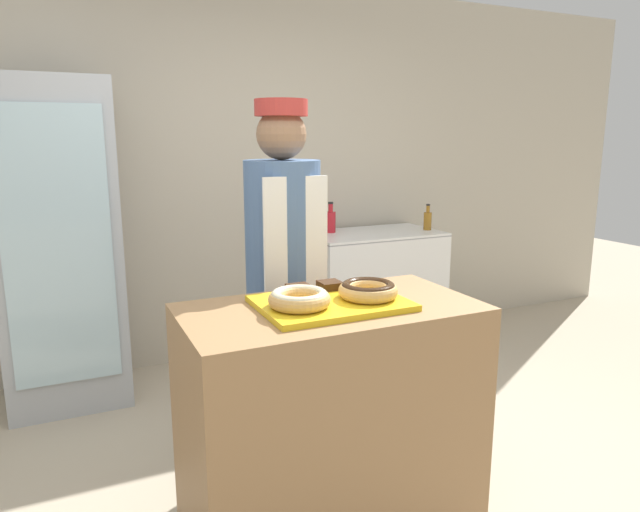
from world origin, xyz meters
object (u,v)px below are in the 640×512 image
object	(u,v)px
brownie_back_left	(299,289)
bottle_amber	(428,220)
donut_light_glaze	(299,298)
chest_freezer	(372,290)
beverage_fridge	(58,247)
bottle_red	(331,221)
brownie_back_right	(330,285)
donut_chocolate_glaze	(368,289)
baker_person	(284,276)
serving_tray	(331,303)

from	to	relation	value
brownie_back_left	bottle_amber	xyz separation A→B (m)	(1.72, 1.54, -0.02)
donut_light_glaze	chest_freezer	world-z (taller)	donut_light_glaze
beverage_fridge	bottle_red	bearing A→B (deg)	4.04
brownie_back_left	beverage_fridge	world-z (taller)	beverage_fridge
brownie_back_left	chest_freezer	world-z (taller)	brownie_back_left
brownie_back_right	bottle_amber	size ratio (longest dim) A/B	0.45
donut_chocolate_glaze	brownie_back_right	xyz separation A→B (m)	(-0.08, 0.19, -0.02)
donut_light_glaze	baker_person	world-z (taller)	baker_person
brownie_back_right	bottle_amber	distance (m)	2.21
serving_tray	donut_chocolate_glaze	xyz separation A→B (m)	(0.15, -0.03, 0.05)
baker_person	bottle_red	distance (m)	1.58
donut_light_glaze	bottle_amber	bearing A→B (deg)	43.88
serving_tray	donut_chocolate_glaze	bearing A→B (deg)	-12.95
serving_tray	donut_chocolate_glaze	world-z (taller)	donut_chocolate_glaze
brownie_back_left	chest_freezer	xyz separation A→B (m)	(1.29, 1.63, -0.55)
donut_chocolate_glaze	beverage_fridge	world-z (taller)	beverage_fridge
donut_light_glaze	brownie_back_right	bearing A→B (deg)	40.85
brownie_back_right	chest_freezer	world-z (taller)	brownie_back_right
chest_freezer	brownie_back_left	bearing A→B (deg)	-128.45
bottle_red	serving_tray	bearing A→B (deg)	-115.81
bottle_amber	chest_freezer	bearing A→B (deg)	169.41
donut_light_glaze	bottle_red	size ratio (longest dim) A/B	1.02
baker_person	bottle_amber	xyz separation A→B (m)	(1.62, 1.10, 0.03)
brownie_back_left	bottle_amber	bearing A→B (deg)	41.85
baker_person	beverage_fridge	distance (m)	1.53
baker_person	serving_tray	bearing A→B (deg)	-93.42
donut_chocolate_glaze	beverage_fridge	xyz separation A→B (m)	(-1.09, 1.81, -0.06)
donut_light_glaze	donut_chocolate_glaze	xyz separation A→B (m)	(0.29, 0.00, 0.00)
donut_chocolate_glaze	bottle_amber	size ratio (longest dim) A/B	1.17
brownie_back_left	bottle_amber	world-z (taller)	bottle_amber
serving_tray	baker_person	distance (m)	0.60
donut_chocolate_glaze	chest_freezer	world-z (taller)	donut_chocolate_glaze
donut_light_glaze	donut_chocolate_glaze	world-z (taller)	same
bottle_red	bottle_amber	distance (m)	0.76
serving_tray	bottle_red	distance (m)	2.11
donut_light_glaze	beverage_fridge	bearing A→B (deg)	113.98
donut_light_glaze	beverage_fridge	world-z (taller)	beverage_fridge
serving_tray	bottle_red	bearing A→B (deg)	64.19
bottle_red	beverage_fridge	bearing A→B (deg)	-175.96
bottle_red	bottle_amber	size ratio (longest dim) A/B	1.15
serving_tray	bottle_amber	size ratio (longest dim) A/B	2.82
bottle_amber	donut_chocolate_glaze	bearing A→B (deg)	-131.07
brownie_back_left	bottle_amber	distance (m)	2.31
bottle_amber	serving_tray	bearing A→B (deg)	-134.26
donut_chocolate_glaze	chest_freezer	size ratio (longest dim) A/B	0.23
donut_chocolate_glaze	baker_person	distance (m)	0.64
chest_freezer	donut_chocolate_glaze	bearing A→B (deg)	-120.67
beverage_fridge	bottle_amber	distance (m)	2.60
chest_freezer	bottle_red	bearing A→B (deg)	157.28
baker_person	brownie_back_left	bearing A→B (deg)	-103.42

